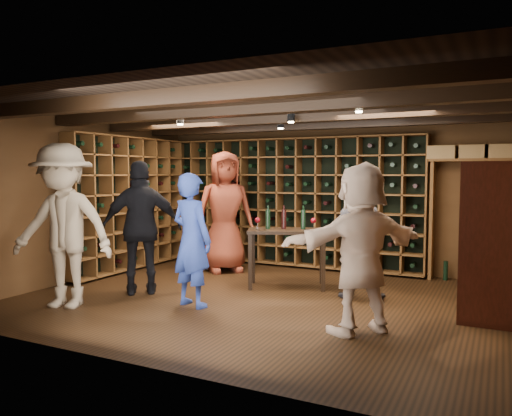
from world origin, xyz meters
The scene contains 13 objects.
ground centered at (0.00, 0.00, 0.00)m, with size 6.00×6.00×0.00m, color black.
room_shell centered at (0.00, 0.05, 2.42)m, with size 6.00×6.00×6.00m.
wine_rack_back centered at (-0.52, 2.33, 1.15)m, with size 4.65×0.30×2.20m.
wine_rack_left centered at (-2.83, 0.82, 1.15)m, with size 0.30×2.65×2.20m.
crate_shelf centered at (2.41, 2.32, 1.57)m, with size 1.20×0.32×2.07m.
display_cabinet centered at (2.71, 0.20, 0.86)m, with size 0.55×0.50×1.75m.
man_blue_shirt centered at (-0.57, -0.68, 0.83)m, with size 0.60×0.40×1.66m, color navy.
man_grey_suit centered at (1.14, 0.63, 0.82)m, with size 0.80×0.62×1.64m, color black.
guest_red_floral centered at (-1.31, 1.42, 1.01)m, with size 0.99×0.64×2.02m, color maroon.
guest_woman_black centered at (-1.54, -0.44, 0.91)m, with size 1.07×0.45×1.82m, color black.
guest_khaki centered at (-1.97, -1.40, 1.01)m, with size 1.30×0.75×2.01m, color gray.
guest_beige centered at (1.56, -0.76, 0.88)m, with size 1.64×0.52×1.77m, color #C0A58D.
tasting_table centered at (0.08, 0.80, 0.75)m, with size 1.25×0.94×1.12m.
Camera 1 is at (2.86, -5.80, 1.65)m, focal length 35.00 mm.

